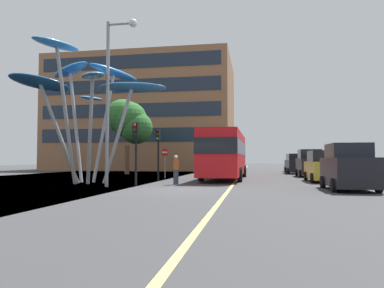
{
  "coord_description": "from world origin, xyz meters",
  "views": [
    {
      "loc": [
        3.3,
        -16.26,
        1.41
      ],
      "look_at": [
        -0.79,
        7.75,
        2.5
      ],
      "focal_mm": 33.1,
      "sensor_mm": 36.0,
      "label": 1
    }
  ],
  "objects_px": {
    "traffic_light_kerb_near": "(136,140)",
    "no_entry_sign": "(165,158)",
    "car_far_side": "(294,163)",
    "pedestrian": "(176,170)",
    "car_parked_far": "(310,164)",
    "car_side_street": "(297,164)",
    "street_lamp": "(114,82)",
    "car_parked_near": "(348,168)",
    "leaf_sculpture": "(87,84)",
    "red_bus": "(225,153)",
    "car_parked_mid": "(324,167)",
    "traffic_light_kerb_far": "(158,143)"
  },
  "relations": [
    {
      "from": "red_bus",
      "to": "traffic_light_kerb_far",
      "type": "bearing_deg",
      "value": -148.14
    },
    {
      "from": "pedestrian",
      "to": "traffic_light_kerb_near",
      "type": "bearing_deg",
      "value": -142.85
    },
    {
      "from": "car_parked_mid",
      "to": "traffic_light_kerb_far",
      "type": "bearing_deg",
      "value": -176.39
    },
    {
      "from": "car_parked_mid",
      "to": "car_side_street",
      "type": "height_order",
      "value": "car_side_street"
    },
    {
      "from": "red_bus",
      "to": "car_side_street",
      "type": "xyz_separation_m",
      "value": [
        6.38,
        11.2,
        -0.98
      ]
    },
    {
      "from": "red_bus",
      "to": "pedestrian",
      "type": "xyz_separation_m",
      "value": [
        -2.32,
        -6.14,
        -1.1
      ]
    },
    {
      "from": "car_parked_far",
      "to": "red_bus",
      "type": "bearing_deg",
      "value": -143.68
    },
    {
      "from": "car_parked_near",
      "to": "red_bus",
      "type": "bearing_deg",
      "value": 127.04
    },
    {
      "from": "traffic_light_kerb_near",
      "to": "car_side_street",
      "type": "xyz_separation_m",
      "value": [
        10.62,
        18.79,
        -1.52
      ]
    },
    {
      "from": "red_bus",
      "to": "traffic_light_kerb_near",
      "type": "xyz_separation_m",
      "value": [
        -4.24,
        -7.59,
        0.54
      ]
    },
    {
      "from": "leaf_sculpture",
      "to": "car_parked_mid",
      "type": "height_order",
      "value": "leaf_sculpture"
    },
    {
      "from": "car_parked_far",
      "to": "pedestrian",
      "type": "relative_size",
      "value": 2.3
    },
    {
      "from": "car_parked_near",
      "to": "car_parked_far",
      "type": "height_order",
      "value": "car_parked_far"
    },
    {
      "from": "car_parked_near",
      "to": "car_parked_mid",
      "type": "bearing_deg",
      "value": 88.86
    },
    {
      "from": "car_parked_far",
      "to": "car_side_street",
      "type": "relative_size",
      "value": 0.97
    },
    {
      "from": "car_parked_mid",
      "to": "no_entry_sign",
      "type": "relative_size",
      "value": 1.91
    },
    {
      "from": "red_bus",
      "to": "car_parked_far",
      "type": "distance_m",
      "value": 8.35
    },
    {
      "from": "car_side_street",
      "to": "car_parked_mid",
      "type": "bearing_deg",
      "value": -89.56
    },
    {
      "from": "car_parked_mid",
      "to": "pedestrian",
      "type": "relative_size",
      "value": 2.59
    },
    {
      "from": "red_bus",
      "to": "street_lamp",
      "type": "bearing_deg",
      "value": -122.16
    },
    {
      "from": "car_parked_far",
      "to": "street_lamp",
      "type": "bearing_deg",
      "value": -132.01
    },
    {
      "from": "red_bus",
      "to": "street_lamp",
      "type": "relative_size",
      "value": 1.28
    },
    {
      "from": "car_far_side",
      "to": "no_entry_sign",
      "type": "relative_size",
      "value": 1.83
    },
    {
      "from": "leaf_sculpture",
      "to": "car_parked_far",
      "type": "bearing_deg",
      "value": 35.3
    },
    {
      "from": "leaf_sculpture",
      "to": "car_parked_near",
      "type": "height_order",
      "value": "leaf_sculpture"
    },
    {
      "from": "traffic_light_kerb_far",
      "to": "car_parked_mid",
      "type": "height_order",
      "value": "traffic_light_kerb_far"
    },
    {
      "from": "traffic_light_kerb_near",
      "to": "traffic_light_kerb_far",
      "type": "relative_size",
      "value": 0.97
    },
    {
      "from": "traffic_light_kerb_far",
      "to": "car_side_street",
      "type": "xyz_separation_m",
      "value": [
        10.71,
        13.88,
        -1.58
      ]
    },
    {
      "from": "red_bus",
      "to": "no_entry_sign",
      "type": "distance_m",
      "value": 4.59
    },
    {
      "from": "leaf_sculpture",
      "to": "car_parked_mid",
      "type": "distance_m",
      "value": 15.88
    },
    {
      "from": "red_bus",
      "to": "car_side_street",
      "type": "height_order",
      "value": "red_bus"
    },
    {
      "from": "car_side_street",
      "to": "car_far_side",
      "type": "bearing_deg",
      "value": 86.05
    },
    {
      "from": "traffic_light_kerb_near",
      "to": "car_parked_mid",
      "type": "height_order",
      "value": "traffic_light_kerb_near"
    },
    {
      "from": "car_far_side",
      "to": "pedestrian",
      "type": "height_order",
      "value": "car_far_side"
    },
    {
      "from": "traffic_light_kerb_near",
      "to": "car_parked_mid",
      "type": "distance_m",
      "value": 12.19
    },
    {
      "from": "street_lamp",
      "to": "car_parked_far",
      "type": "bearing_deg",
      "value": 47.99
    },
    {
      "from": "traffic_light_kerb_near",
      "to": "no_entry_sign",
      "type": "distance_m",
      "value": 7.9
    },
    {
      "from": "car_parked_far",
      "to": "pedestrian",
      "type": "height_order",
      "value": "car_parked_far"
    },
    {
      "from": "car_parked_mid",
      "to": "red_bus",
      "type": "bearing_deg",
      "value": 162.82
    },
    {
      "from": "pedestrian",
      "to": "leaf_sculpture",
      "type": "bearing_deg",
      "value": 174.29
    },
    {
      "from": "car_parked_near",
      "to": "pedestrian",
      "type": "relative_size",
      "value": 2.28
    },
    {
      "from": "car_far_side",
      "to": "no_entry_sign",
      "type": "distance_m",
      "value": 20.02
    },
    {
      "from": "street_lamp",
      "to": "pedestrian",
      "type": "relative_size",
      "value": 5.27
    },
    {
      "from": "red_bus",
      "to": "car_parked_far",
      "type": "height_order",
      "value": "red_bus"
    },
    {
      "from": "leaf_sculpture",
      "to": "car_parked_mid",
      "type": "relative_size",
      "value": 2.11
    },
    {
      "from": "red_bus",
      "to": "car_parked_mid",
      "type": "height_order",
      "value": "red_bus"
    },
    {
      "from": "car_side_street",
      "to": "street_lamp",
      "type": "xyz_separation_m",
      "value": [
        -11.61,
        -19.51,
        4.57
      ]
    },
    {
      "from": "pedestrian",
      "to": "no_entry_sign",
      "type": "height_order",
      "value": "no_entry_sign"
    },
    {
      "from": "car_parked_far",
      "to": "pedestrian",
      "type": "xyz_separation_m",
      "value": [
        -9.02,
        -11.06,
        -0.22
      ]
    },
    {
      "from": "leaf_sculpture",
      "to": "car_parked_far",
      "type": "distance_m",
      "value": 18.82
    }
  ]
}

